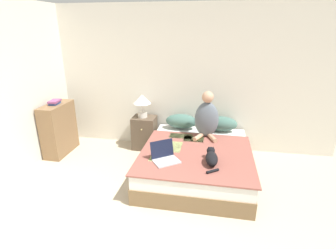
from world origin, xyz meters
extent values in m
cube|color=beige|center=(0.00, 3.63, 1.27)|extent=(5.49, 0.05, 2.55)
cube|color=brown|center=(0.41, 2.61, 0.12)|extent=(1.56, 1.92, 0.24)
cube|color=silver|center=(0.41, 2.61, 0.33)|extent=(1.54, 1.89, 0.19)
cube|color=brown|center=(0.41, 2.42, 0.43)|extent=(1.61, 1.54, 0.02)
cube|color=#B2BC70|center=(-0.11, 2.25, 0.44)|extent=(0.22, 0.39, 0.01)
cube|color=#B2BC70|center=(0.33, 2.92, 0.44)|extent=(0.32, 0.23, 0.01)
cube|color=#B2BC70|center=(0.07, 2.58, 0.44)|extent=(0.20, 0.38, 0.01)
cube|color=#B2BC70|center=(0.10, 3.01, 0.44)|extent=(0.38, 0.21, 0.01)
ellipsoid|color=#42665B|center=(0.06, 3.39, 0.57)|extent=(0.56, 0.29, 0.25)
ellipsoid|color=#42665B|center=(0.76, 3.39, 0.57)|extent=(0.56, 0.29, 0.25)
ellipsoid|color=slate|center=(0.51, 3.09, 0.74)|extent=(0.39, 0.21, 0.59)
sphere|color=tan|center=(0.51, 3.09, 1.12)|extent=(0.19, 0.19, 0.19)
cylinder|color=tan|center=(0.41, 2.95, 0.48)|extent=(0.18, 0.28, 0.07)
cylinder|color=tan|center=(0.62, 2.95, 0.48)|extent=(0.18, 0.28, 0.07)
ellipsoid|color=black|center=(0.64, 2.13, 0.52)|extent=(0.19, 0.33, 0.16)
sphere|color=black|center=(0.62, 2.31, 0.55)|extent=(0.11, 0.11, 0.11)
cone|color=black|center=(0.59, 2.31, 0.59)|extent=(0.05, 0.05, 0.05)
cone|color=black|center=(0.65, 2.31, 0.59)|extent=(0.05, 0.05, 0.05)
cylinder|color=black|center=(0.66, 1.92, 0.46)|extent=(0.16, 0.13, 0.04)
cube|color=#B7B7BC|center=(0.04, 2.08, 0.45)|extent=(0.41, 0.39, 0.02)
cube|color=black|center=(-0.05, 2.20, 0.58)|extent=(0.31, 0.25, 0.24)
cube|color=brown|center=(-0.63, 3.37, 0.31)|extent=(0.42, 0.37, 0.61)
sphere|color=tan|center=(-0.63, 3.18, 0.44)|extent=(0.03, 0.03, 0.03)
cylinder|color=beige|center=(-0.65, 3.38, 0.66)|extent=(0.17, 0.17, 0.09)
cylinder|color=beige|center=(-0.65, 3.38, 0.79)|extent=(0.02, 0.02, 0.16)
cone|color=white|center=(-0.65, 3.38, 0.95)|extent=(0.32, 0.32, 0.16)
cube|color=brown|center=(-2.07, 2.90, 0.46)|extent=(0.30, 0.71, 0.91)
cube|color=#334C8E|center=(-2.08, 2.90, 0.93)|extent=(0.15, 0.21, 0.04)
cube|color=#844270|center=(-2.07, 2.90, 0.97)|extent=(0.18, 0.25, 0.03)
camera|label=1|loc=(0.63, -1.00, 2.16)|focal=28.00mm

